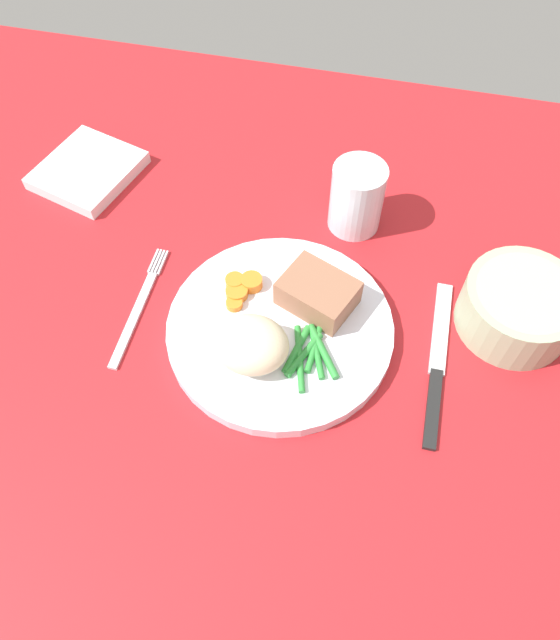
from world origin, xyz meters
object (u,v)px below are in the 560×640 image
(dinner_plate, at_px, (280,329))
(salad_bowl, at_px, (519,306))
(fork, at_px, (139,306))
(water_glass, at_px, (356,202))
(napkin, at_px, (88,170))
(knife, at_px, (437,365))
(meat_portion, at_px, (318,293))

(dinner_plate, distance_m, salad_bowl, 0.26)
(fork, bearing_deg, water_glass, 42.96)
(salad_bowl, height_order, napkin, salad_bowl)
(fork, xyz_separation_m, knife, (0.34, -0.00, -0.00))
(meat_portion, bearing_deg, fork, -168.10)
(meat_portion, bearing_deg, water_glass, 82.06)
(water_glass, relative_size, napkin, 0.71)
(dinner_plate, bearing_deg, knife, -0.95)
(knife, height_order, napkin, napkin)
(dinner_plate, height_order, knife, dinner_plate)
(fork, bearing_deg, knife, 2.93)
(water_glass, bearing_deg, salad_bowl, -29.08)
(knife, bearing_deg, dinner_plate, 178.57)
(dinner_plate, height_order, napkin, same)
(knife, bearing_deg, meat_portion, 162.81)
(water_glass, relative_size, salad_bowl, 0.70)
(knife, height_order, salad_bowl, salad_bowl)
(knife, relative_size, water_glass, 2.35)
(salad_bowl, relative_size, napkin, 1.02)
(water_glass, height_order, salad_bowl, water_glass)
(fork, height_order, napkin, napkin)
(meat_portion, bearing_deg, napkin, 156.64)
(fork, distance_m, knife, 0.34)
(salad_bowl, bearing_deg, meat_portion, -171.52)
(meat_portion, bearing_deg, dinner_plate, -130.60)
(knife, distance_m, salad_bowl, 0.11)
(knife, height_order, water_glass, water_glass)
(meat_portion, height_order, knife, meat_portion)
(knife, distance_m, napkin, 0.51)
(fork, distance_m, napkin, 0.23)
(meat_portion, xyz_separation_m, fork, (-0.20, -0.04, -0.03))
(meat_portion, relative_size, knife, 0.38)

